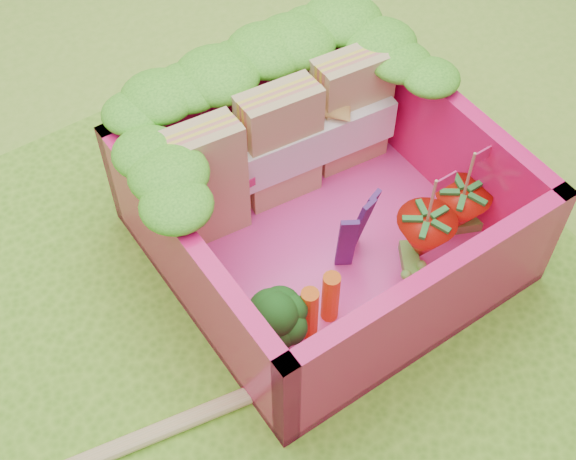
# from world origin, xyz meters

# --- Properties ---
(ground) EXTENTS (14.00, 14.00, 0.00)m
(ground) POSITION_xyz_m (0.00, 0.00, 0.00)
(ground) COLOR #7EBA34
(ground) RESTS_ON ground
(placemat) EXTENTS (2.60, 2.60, 0.03)m
(placemat) POSITION_xyz_m (0.00, 0.00, 0.01)
(placemat) COLOR #61A725
(placemat) RESTS_ON ground
(bento_floor) EXTENTS (1.30, 1.30, 0.05)m
(bento_floor) POSITION_xyz_m (0.37, 0.01, 0.06)
(bento_floor) COLOR #F03DA1
(bento_floor) RESTS_ON placemat
(bento_box) EXTENTS (1.30, 1.30, 0.55)m
(bento_box) POSITION_xyz_m (0.37, 0.01, 0.31)
(bento_box) COLOR #F01465
(bento_box) RESTS_ON placemat
(lettuce_ruffle) EXTENTS (1.43, 0.77, 0.11)m
(lettuce_ruffle) POSITION_xyz_m (0.37, 0.48, 0.64)
(lettuce_ruffle) COLOR #2D8E19
(lettuce_ruffle) RESTS_ON bento_box
(sandwich_stack) EXTENTS (1.08, 0.28, 0.58)m
(sandwich_stack) POSITION_xyz_m (0.37, 0.34, 0.36)
(sandwich_stack) COLOR tan
(sandwich_stack) RESTS_ON bento_floor
(broccoli) EXTENTS (0.32, 0.32, 0.27)m
(broccoli) POSITION_xyz_m (-0.09, -0.29, 0.27)
(broccoli) COLOR #599548
(broccoli) RESTS_ON bento_floor
(carrot_sticks) EXTENTS (0.18, 0.09, 0.27)m
(carrot_sticks) POSITION_xyz_m (0.11, -0.31, 0.21)
(carrot_sticks) COLOR #F65914
(carrot_sticks) RESTS_ON bento_floor
(purple_wedges) EXTENTS (0.20, 0.10, 0.38)m
(purple_wedges) POSITION_xyz_m (0.41, -0.14, 0.27)
(purple_wedges) COLOR #3F195A
(purple_wedges) RESTS_ON bento_floor
(strawberry_left) EXTENTS (0.24, 0.24, 0.48)m
(strawberry_left) POSITION_xyz_m (0.64, -0.29, 0.21)
(strawberry_left) COLOR red
(strawberry_left) RESTS_ON bento_floor
(strawberry_right) EXTENTS (0.23, 0.23, 0.47)m
(strawberry_right) POSITION_xyz_m (0.86, -0.26, 0.20)
(strawberry_right) COLOR red
(strawberry_right) RESTS_ON bento_floor
(snap_peas) EXTENTS (0.60, 0.35, 0.05)m
(snap_peas) POSITION_xyz_m (0.71, -0.31, 0.11)
(snap_peas) COLOR #52C63E
(snap_peas) RESTS_ON bento_floor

